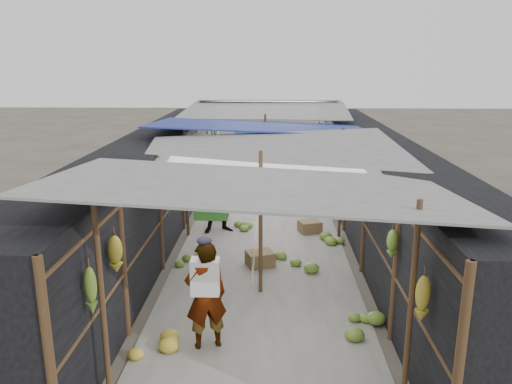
# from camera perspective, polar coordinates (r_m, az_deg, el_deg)

# --- Properties ---
(aisle_slab) EXTENTS (3.60, 16.00, 0.02)m
(aisle_slab) POSITION_cam_1_polar(r_m,az_deg,el_deg) (12.45, 0.86, -4.26)
(aisle_slab) COLOR #9E998E
(aisle_slab) RESTS_ON ground
(stall_left) EXTENTS (1.40, 15.00, 2.30)m
(stall_left) POSITION_cam_1_polar(r_m,az_deg,el_deg) (12.46, -11.63, 0.91)
(stall_left) COLOR black
(stall_left) RESTS_ON ground
(stall_right) EXTENTS (1.40, 15.00, 2.30)m
(stall_right) POSITION_cam_1_polar(r_m,az_deg,el_deg) (12.39, 13.47, 0.73)
(stall_right) COLOR black
(stall_right) RESTS_ON ground
(crate_near) EXTENTS (0.64, 0.58, 0.32)m
(crate_near) POSITION_cam_1_polar(r_m,az_deg,el_deg) (10.23, 0.47, -7.68)
(crate_near) COLOR olive
(crate_near) RESTS_ON ground
(crate_mid) EXTENTS (0.61, 0.54, 0.30)m
(crate_mid) POSITION_cam_1_polar(r_m,az_deg,el_deg) (12.23, 6.16, -4.00)
(crate_mid) COLOR olive
(crate_mid) RESTS_ON ground
(crate_back) EXTENTS (0.50, 0.44, 0.29)m
(crate_back) POSITION_cam_1_polar(r_m,az_deg,el_deg) (13.32, -4.23, -2.41)
(crate_back) COLOR olive
(crate_back) RESTS_ON ground
(black_basin) EXTENTS (0.58, 0.58, 0.17)m
(black_basin) POSITION_cam_1_polar(r_m,az_deg,el_deg) (16.53, 5.57, 0.74)
(black_basin) COLOR black
(black_basin) RESTS_ON ground
(vendor_elderly) EXTENTS (0.69, 0.56, 1.64)m
(vendor_elderly) POSITION_cam_1_polar(r_m,az_deg,el_deg) (7.30, -5.76, -11.70)
(vendor_elderly) COLOR white
(vendor_elderly) RESTS_ON ground
(shopper_blue) EXTENTS (1.06, 0.92, 1.86)m
(shopper_blue) POSITION_cam_1_polar(r_m,az_deg,el_deg) (12.03, -3.90, -0.40)
(shopper_blue) COLOR #1E4197
(shopper_blue) RESTS_ON ground
(vendor_seated) EXTENTS (0.58, 0.74, 1.01)m
(vendor_seated) POSITION_cam_1_polar(r_m,az_deg,el_deg) (16.81, 5.03, 2.46)
(vendor_seated) COLOR #4D4643
(vendor_seated) RESTS_ON ground
(market_canopy) EXTENTS (5.62, 15.20, 2.77)m
(market_canopy) POSITION_cam_1_polar(r_m,az_deg,el_deg) (12.23, 1.03, 6.96)
(market_canopy) COLOR brown
(market_canopy) RESTS_ON ground
(hanging_bananas) EXTENTS (3.95, 13.68, 0.80)m
(hanging_bananas) POSITION_cam_1_polar(r_m,az_deg,el_deg) (11.74, 0.64, 2.85)
(hanging_bananas) COLOR olive
(hanging_bananas) RESTS_ON ground
(floor_bananas) EXTENTS (4.03, 10.58, 0.36)m
(floor_bananas) POSITION_cam_1_polar(r_m,az_deg,el_deg) (11.93, 2.90, -4.40)
(floor_bananas) COLOR olive
(floor_bananas) RESTS_ON ground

